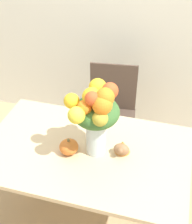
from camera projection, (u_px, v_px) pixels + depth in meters
ground_plane at (87, 220)px, 2.38m from camera, size 12.00×12.00×0.00m
dining_table at (85, 162)px, 2.01m from camera, size 1.29×0.81×0.74m
flower_vase at (96, 113)px, 1.74m from camera, size 0.30×0.33×0.50m
pumpkin at (69, 147)px, 1.90m from camera, size 0.12×0.12×0.11m
turkey_figurine at (122, 148)px, 1.90m from camera, size 0.10×0.13×0.08m
dining_chair_near_window at (111, 115)px, 2.69m from camera, size 0.47×0.47×0.89m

